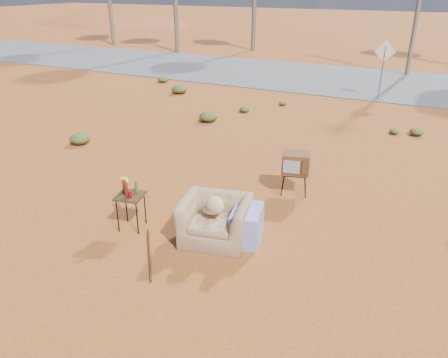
% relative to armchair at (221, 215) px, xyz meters
% --- Properties ---
extents(ground, '(140.00, 140.00, 0.00)m').
position_rel_armchair_xyz_m(ground, '(-0.59, -0.32, -0.48)').
color(ground, '#9A511E').
rests_on(ground, ground).
extents(highway, '(140.00, 7.00, 0.04)m').
position_rel_armchair_xyz_m(highway, '(-0.59, 14.68, -0.46)').
color(highway, '#565659').
rests_on(highway, ground).
extents(dirt_mound, '(26.00, 18.00, 2.00)m').
position_rel_armchair_xyz_m(dirt_mound, '(-30.59, 33.68, -0.48)').
color(dirt_mound, brown).
rests_on(dirt_mound, ground).
extents(armchair, '(1.48, 1.15, 1.02)m').
position_rel_armchair_xyz_m(armchair, '(0.00, 0.00, 0.00)').
color(armchair, '#8C6C4C').
rests_on(armchair, ground).
extents(tv_unit, '(0.67, 0.60, 0.91)m').
position_rel_armchair_xyz_m(tv_unit, '(0.56, 2.35, 0.20)').
color(tv_unit, black).
rests_on(tv_unit, ground).
extents(side_table, '(0.57, 0.57, 0.95)m').
position_rel_armchair_xyz_m(side_table, '(-1.68, -0.35, 0.22)').
color(side_table, '#3B2915').
rests_on(side_table, ground).
extents(rusty_bar, '(0.95, 1.23, 0.04)m').
position_rel_armchair_xyz_m(rusty_bar, '(-0.86, -0.96, -0.46)').
color(rusty_bar, '#452612').
rests_on(rusty_bar, ground).
extents(road_sign, '(0.78, 0.06, 2.19)m').
position_rel_armchair_xyz_m(road_sign, '(0.91, 11.68, 1.02)').
color(road_sign, brown).
rests_on(road_sign, ground).
extents(scrub_patch, '(17.49, 8.07, 0.33)m').
position_rel_armchair_xyz_m(scrub_patch, '(-1.42, 4.09, -0.34)').
color(scrub_patch, '#424920').
rests_on(scrub_patch, ground).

